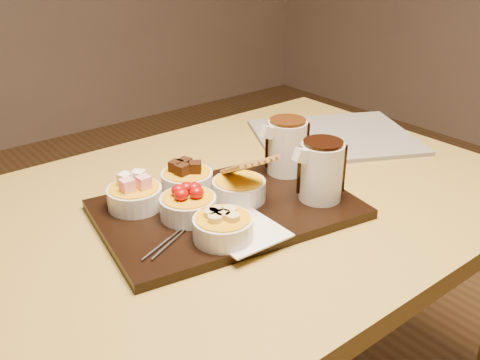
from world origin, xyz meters
TOP-DOWN VIEW (x-y plane):
  - dining_table at (0.00, 0.00)m, footprint 1.20×0.80m
  - serving_board at (-0.03, -0.04)m, footprint 0.50×0.37m
  - napkin at (-0.07, -0.13)m, footprint 0.12×0.12m
  - bowl_marshmallows at (-0.17, 0.06)m, footprint 0.10×0.10m
  - bowl_cake at (-0.06, 0.06)m, footprint 0.10×0.10m
  - bowl_strawberries at (-0.11, -0.03)m, footprint 0.10×0.10m
  - bowl_biscotti at (-0.00, -0.03)m, footprint 0.10×0.10m
  - bowl_bananas at (-0.11, -0.12)m, footprint 0.10×0.10m
  - pitcher_dark_chocolate at (0.12, -0.12)m, footprint 0.09×0.09m
  - pitcher_milk_chocolate at (0.15, 0.00)m, footprint 0.09×0.09m
  - fondue_skewers at (-0.13, -0.05)m, footprint 0.13×0.25m
  - newspaper at (0.41, 0.10)m, footprint 0.48×0.44m

SIDE VIEW (x-z plane):
  - dining_table at x=0.00m, z-range 0.28..1.03m
  - newspaper at x=0.41m, z-range 0.75..0.76m
  - serving_board at x=-0.03m, z-range 0.75..0.77m
  - napkin at x=-0.07m, z-range 0.77..0.77m
  - fondue_skewers at x=-0.13m, z-range 0.77..0.78m
  - bowl_marshmallows at x=-0.17m, z-range 0.77..0.81m
  - bowl_cake at x=-0.06m, z-range 0.77..0.81m
  - bowl_strawberries at x=-0.11m, z-range 0.77..0.81m
  - bowl_biscotti at x=0.00m, z-range 0.77..0.81m
  - bowl_bananas at x=-0.11m, z-range 0.77..0.81m
  - pitcher_dark_chocolate at x=0.12m, z-range 0.77..0.88m
  - pitcher_milk_chocolate at x=0.15m, z-range 0.77..0.88m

